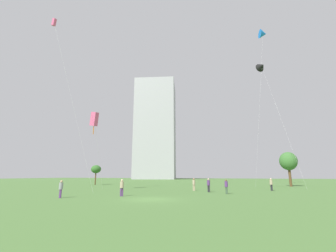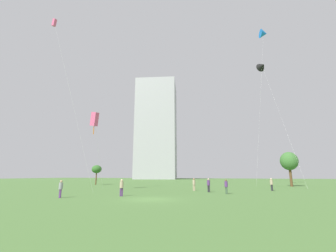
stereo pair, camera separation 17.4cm
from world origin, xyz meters
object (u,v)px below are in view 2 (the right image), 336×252
at_px(person_standing_4, 122,186).
at_px(person_standing_5, 61,188).
at_px(kite_flying_0, 262,66).
at_px(kite_flying_1, 55,24).
at_px(person_standing_0, 194,183).
at_px(distant_highrise_0, 157,130).
at_px(person_standing_2, 226,186).
at_px(park_tree_1, 97,169).
at_px(person_standing_3, 271,183).
at_px(person_standing_1, 209,184).
at_px(kite_flying_3, 264,34).
at_px(park_tree_0, 289,161).
at_px(kite_flying_2, 95,119).

xyz_separation_m(person_standing_4, person_standing_5, (-4.71, -3.55, -0.04)).
distance_m(kite_flying_0, kite_flying_1, 41.20).
relative_size(person_standing_0, distant_highrise_0, 0.03).
distance_m(person_standing_2, park_tree_1, 35.25).
bearing_deg(person_standing_3, person_standing_1, 176.92).
bearing_deg(kite_flying_1, person_standing_5, -27.22).
relative_size(person_standing_0, kite_flying_1, 0.07).
xyz_separation_m(person_standing_2, person_standing_5, (-14.90, -10.10, 0.01)).
bearing_deg(person_standing_0, person_standing_2, 123.15).
bearing_deg(kite_flying_0, kite_flying_3, 50.00).
height_order(person_standing_0, person_standing_4, person_standing_4).
height_order(person_standing_4, kite_flying_1, kite_flying_1).
xyz_separation_m(kite_flying_3, park_tree_0, (2.28, -0.68, -29.53)).
height_order(kite_flying_1, park_tree_0, kite_flying_1).
bearing_deg(person_standing_0, kite_flying_1, 15.24).
xyz_separation_m(person_standing_3, kite_flying_3, (2.51, 15.64, 33.38)).
bearing_deg(person_standing_4, distant_highrise_0, -105.31).
xyz_separation_m(person_standing_4, kite_flying_1, (-12.68, 0.55, 22.92)).
relative_size(person_standing_2, park_tree_0, 0.25).
xyz_separation_m(person_standing_3, park_tree_0, (4.79, 14.96, 3.85)).
bearing_deg(kite_flying_1, person_standing_3, 26.11).
height_order(person_standing_0, person_standing_2, person_standing_0).
height_order(person_standing_0, person_standing_1, person_standing_1).
height_order(kite_flying_1, distant_highrise_0, distant_highrise_0).
height_order(person_standing_1, person_standing_5, person_standing_1).
height_order(person_standing_3, kite_flying_3, kite_flying_3).
xyz_separation_m(person_standing_3, kite_flying_2, (-24.65, -8.16, 9.51)).
bearing_deg(kite_flying_3, person_standing_4, -121.23).
distance_m(person_standing_4, kite_flying_2, 14.47).
xyz_separation_m(person_standing_3, person_standing_4, (-15.75, -14.48, 0.00)).
height_order(kite_flying_0, distant_highrise_0, distant_highrise_0).
bearing_deg(kite_flying_2, kite_flying_0, 40.82).
relative_size(kite_flying_1, kite_flying_3, 0.70).
bearing_deg(person_standing_3, person_standing_0, 160.83).
height_order(person_standing_1, kite_flying_2, kite_flying_2).
relative_size(person_standing_3, kite_flying_3, 0.05).
relative_size(person_standing_3, kite_flying_1, 0.07).
height_order(kite_flying_0, kite_flying_1, kite_flying_0).
height_order(kite_flying_2, park_tree_1, kite_flying_2).
xyz_separation_m(person_standing_5, distant_highrise_0, (-32.10, 104.13, 27.19)).
relative_size(person_standing_5, park_tree_0, 0.25).
xyz_separation_m(kite_flying_1, kite_flying_3, (30.94, 29.58, 10.46)).
distance_m(person_standing_0, person_standing_3, 11.02).
distance_m(person_standing_1, person_standing_5, 17.61).
height_order(person_standing_2, park_tree_0, park_tree_0).
bearing_deg(kite_flying_3, distant_highrise_0, 128.01).
relative_size(person_standing_2, person_standing_5, 0.99).
xyz_separation_m(person_standing_0, person_standing_5, (-10.03, -14.50, -0.04)).
relative_size(person_standing_1, kite_flying_3, 0.05).
xyz_separation_m(kite_flying_1, park_tree_1, (-7.90, 22.99, -20.45)).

